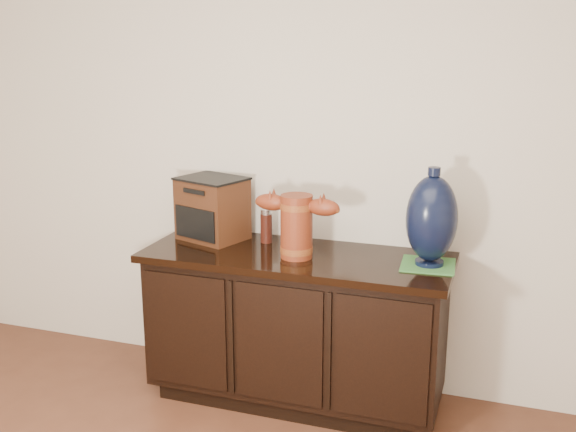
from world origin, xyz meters
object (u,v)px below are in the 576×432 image
(terracotta_vessel, at_px, (297,223))
(sideboard, at_px, (296,326))
(spray_can, at_px, (266,226))
(tv_radio, at_px, (212,208))
(lamp_base, at_px, (432,219))

(terracotta_vessel, bearing_deg, sideboard, 111.90)
(sideboard, relative_size, spray_can, 8.60)
(tv_radio, xyz_separation_m, lamp_base, (1.10, -0.08, 0.06))
(lamp_base, relative_size, spray_can, 2.59)
(sideboard, relative_size, terracotta_vessel, 3.48)
(lamp_base, distance_m, spray_can, 0.84)
(sideboard, distance_m, tv_radio, 0.72)
(terracotta_vessel, xyz_separation_m, tv_radio, (-0.50, 0.16, -0.01))
(terracotta_vessel, relative_size, spray_can, 2.47)
(sideboard, bearing_deg, terracotta_vessel, -72.57)
(lamp_base, bearing_deg, sideboard, -177.69)
(terracotta_vessel, distance_m, lamp_base, 0.61)
(tv_radio, relative_size, lamp_base, 0.87)
(tv_radio, relative_size, spray_can, 2.25)
(terracotta_vessel, bearing_deg, tv_radio, 167.15)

